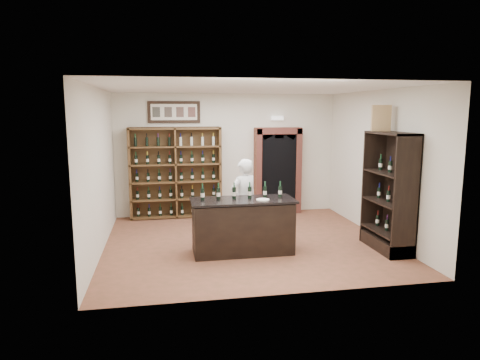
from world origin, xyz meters
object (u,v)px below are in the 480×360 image
Objects in this scene: tasting_counter at (243,226)px; shopkeeper at (244,200)px; wine_crate at (381,118)px; wine_shelf at (176,173)px; side_cabinet at (389,210)px; counter_bottle_0 at (202,194)px.

shopkeeper reaches higher than tasting_counter.
shopkeeper is 3.06m from wine_crate.
tasting_counter is 3.31m from wine_crate.
wine_shelf is 1.00× the size of side_cabinet.
wine_shelf is at bearing -85.48° from shopkeeper.
wine_crate is (2.52, -0.60, 1.62)m from shopkeeper.
wine_crate is (3.40, 0.02, 1.34)m from counter_bottle_0.
counter_bottle_0 is at bearing 173.30° from tasting_counter.
counter_bottle_0 is 1.10m from shopkeeper.
wine_crate is (2.68, 0.10, 1.95)m from tasting_counter.
wine_shelf is at bearing 139.79° from side_cabinet.
shopkeeper is at bearing -60.71° from wine_shelf.
counter_bottle_0 is 0.61× the size of wine_crate.
wine_shelf reaches higher than tasting_counter.
wine_crate is (-0.05, 0.40, 1.69)m from side_cabinet.
wine_shelf reaches higher than counter_bottle_0.
wine_crate reaches higher than side_cabinet.
counter_bottle_0 is at bearing 10.52° from shopkeeper.
wine_crate is at bearing -36.87° from wine_shelf.
side_cabinet is at bearing -64.59° from wine_crate.
wine_shelf is 7.33× the size of counter_bottle_0.
tasting_counter is 1.14× the size of shopkeeper.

